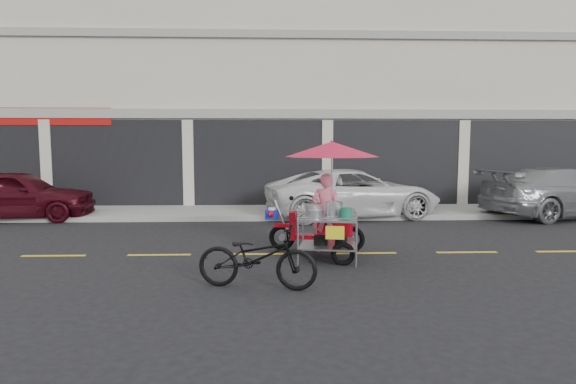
{
  "coord_description": "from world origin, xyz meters",
  "views": [
    {
      "loc": [
        -1.86,
        -9.16,
        2.12
      ],
      "look_at": [
        -1.5,
        0.6,
        1.15
      ],
      "focal_mm": 30.0,
      "sensor_mm": 36.0,
      "label": 1
    }
  ],
  "objects_px": {
    "maroon_sedan": "(15,195)",
    "near_bicycle": "(257,257)",
    "silver_pickup": "(565,192)",
    "white_pickup": "(353,193)",
    "food_vendor_rig": "(328,183)"
  },
  "relations": [
    {
      "from": "silver_pickup",
      "to": "near_bicycle",
      "type": "height_order",
      "value": "silver_pickup"
    },
    {
      "from": "near_bicycle",
      "to": "food_vendor_rig",
      "type": "relative_size",
      "value": 0.8
    },
    {
      "from": "maroon_sedan",
      "to": "silver_pickup",
      "type": "relative_size",
      "value": 0.84
    },
    {
      "from": "maroon_sedan",
      "to": "white_pickup",
      "type": "xyz_separation_m",
      "value": [
        9.57,
        0.2,
        -0.01
      ]
    },
    {
      "from": "food_vendor_rig",
      "to": "near_bicycle",
      "type": "bearing_deg",
      "value": -113.03
    },
    {
      "from": "maroon_sedan",
      "to": "food_vendor_rig",
      "type": "bearing_deg",
      "value": -125.66
    },
    {
      "from": "maroon_sedan",
      "to": "white_pickup",
      "type": "height_order",
      "value": "maroon_sedan"
    },
    {
      "from": "maroon_sedan",
      "to": "near_bicycle",
      "type": "height_order",
      "value": "maroon_sedan"
    },
    {
      "from": "white_pickup",
      "to": "food_vendor_rig",
      "type": "bearing_deg",
      "value": 153.58
    },
    {
      "from": "maroon_sedan",
      "to": "white_pickup",
      "type": "distance_m",
      "value": 9.57
    },
    {
      "from": "maroon_sedan",
      "to": "silver_pickup",
      "type": "xyz_separation_m",
      "value": [
        15.73,
        -0.08,
        0.01
      ]
    },
    {
      "from": "maroon_sedan",
      "to": "near_bicycle",
      "type": "relative_size",
      "value": 2.35
    },
    {
      "from": "silver_pickup",
      "to": "food_vendor_rig",
      "type": "relative_size",
      "value": 2.25
    },
    {
      "from": "food_vendor_rig",
      "to": "white_pickup",
      "type": "bearing_deg",
      "value": 85.01
    },
    {
      "from": "white_pickup",
      "to": "food_vendor_rig",
      "type": "xyz_separation_m",
      "value": [
        -1.33,
        -4.94,
        0.7
      ]
    }
  ]
}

